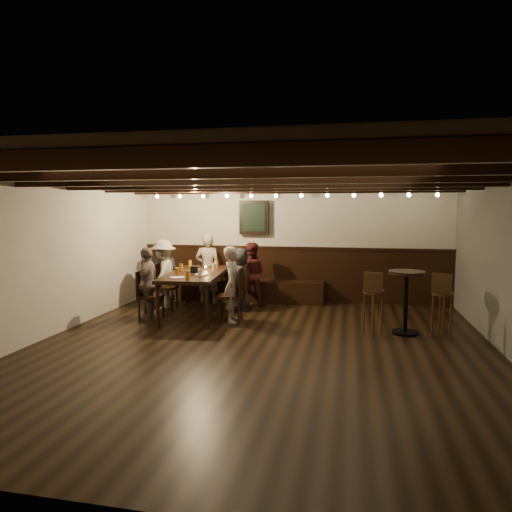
% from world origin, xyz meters
% --- Properties ---
extents(room, '(7.00, 7.00, 7.00)m').
position_xyz_m(room, '(-0.29, 2.21, 1.07)').
color(room, black).
rests_on(room, ground).
extents(dining_table, '(1.15, 2.18, 0.78)m').
position_xyz_m(dining_table, '(-1.55, 1.78, 0.72)').
color(dining_table, black).
rests_on(dining_table, floor).
extents(chair_left_near, '(0.44, 0.44, 0.88)m').
position_xyz_m(chair_left_near, '(-2.31, 2.16, 0.27)').
color(chair_left_near, black).
rests_on(chair_left_near, floor).
extents(chair_left_far, '(0.44, 0.44, 0.87)m').
position_xyz_m(chair_left_far, '(-2.21, 1.26, 0.27)').
color(chair_left_far, black).
rests_on(chair_left_far, floor).
extents(chair_right_near, '(0.45, 0.45, 0.89)m').
position_xyz_m(chair_right_near, '(-0.88, 2.31, 0.27)').
color(chair_right_near, black).
rests_on(chair_right_near, floor).
extents(chair_right_far, '(0.47, 0.47, 0.94)m').
position_xyz_m(chair_right_far, '(-0.78, 1.41, 0.29)').
color(chair_right_far, black).
rests_on(chair_right_far, floor).
extents(person_bench_left, '(0.68, 0.48, 1.32)m').
position_xyz_m(person_bench_left, '(-2.53, 2.59, 0.66)').
color(person_bench_left, black).
rests_on(person_bench_left, floor).
extents(person_bench_centre, '(0.55, 0.39, 1.43)m').
position_xyz_m(person_bench_centre, '(-1.65, 2.83, 0.72)').
color(person_bench_centre, gray).
rests_on(person_bench_centre, floor).
extents(person_bench_right, '(0.66, 0.54, 1.27)m').
position_xyz_m(person_bench_right, '(-0.74, 2.77, 0.64)').
color(person_bench_right, '#531C1C').
rests_on(person_bench_right, floor).
extents(person_left_near, '(0.59, 0.92, 1.35)m').
position_xyz_m(person_left_near, '(-2.34, 2.16, 0.67)').
color(person_left_near, gray).
rests_on(person_left_near, floor).
extents(person_left_far, '(0.39, 0.78, 1.28)m').
position_xyz_m(person_left_far, '(-2.25, 1.26, 0.64)').
color(person_left_far, slate).
rests_on(person_left_far, floor).
extents(person_right_near, '(0.44, 0.62, 1.19)m').
position_xyz_m(person_right_near, '(-0.84, 2.31, 0.60)').
color(person_right_near, '#28282A').
rests_on(person_right_near, floor).
extents(person_right_far, '(0.36, 0.50, 1.30)m').
position_xyz_m(person_right_far, '(-0.75, 1.41, 0.65)').
color(person_right_far, '#A09187').
rests_on(person_right_far, floor).
extents(pint_a, '(0.07, 0.07, 0.14)m').
position_xyz_m(pint_a, '(-1.89, 2.45, 0.85)').
color(pint_a, '#BF7219').
rests_on(pint_a, dining_table).
extents(pint_b, '(0.07, 0.07, 0.14)m').
position_xyz_m(pint_b, '(-1.36, 2.46, 0.85)').
color(pint_b, '#BF7219').
rests_on(pint_b, dining_table).
extents(pint_c, '(0.07, 0.07, 0.14)m').
position_xyz_m(pint_c, '(-1.85, 1.85, 0.85)').
color(pint_c, '#BF7219').
rests_on(pint_c, dining_table).
extents(pint_d, '(0.07, 0.07, 0.14)m').
position_xyz_m(pint_d, '(-1.27, 2.01, 0.85)').
color(pint_d, silver).
rests_on(pint_d, dining_table).
extents(pint_e, '(0.07, 0.07, 0.14)m').
position_xyz_m(pint_e, '(-1.72, 1.31, 0.85)').
color(pint_e, '#BF7219').
rests_on(pint_e, dining_table).
extents(pint_f, '(0.07, 0.07, 0.14)m').
position_xyz_m(pint_f, '(-1.29, 1.26, 0.85)').
color(pint_f, silver).
rests_on(pint_f, dining_table).
extents(pint_g, '(0.07, 0.07, 0.14)m').
position_xyz_m(pint_g, '(-1.41, 0.99, 0.85)').
color(pint_g, '#BF7219').
rests_on(pint_g, dining_table).
extents(plate_near, '(0.24, 0.24, 0.01)m').
position_xyz_m(plate_near, '(-1.62, 1.07, 0.79)').
color(plate_near, white).
rests_on(plate_near, dining_table).
extents(plate_far, '(0.24, 0.24, 0.01)m').
position_xyz_m(plate_far, '(-1.34, 1.50, 0.79)').
color(plate_far, white).
rests_on(plate_far, dining_table).
extents(condiment_caddy, '(0.15, 0.10, 0.12)m').
position_xyz_m(condiment_caddy, '(-1.54, 1.74, 0.84)').
color(condiment_caddy, black).
rests_on(condiment_caddy, dining_table).
extents(candle, '(0.05, 0.05, 0.05)m').
position_xyz_m(candle, '(-1.46, 2.10, 0.81)').
color(candle, beige).
rests_on(candle, dining_table).
extents(high_top_table, '(0.56, 0.56, 0.99)m').
position_xyz_m(high_top_table, '(2.06, 1.22, 0.65)').
color(high_top_table, black).
rests_on(high_top_table, floor).
extents(bar_stool_left, '(0.31, 0.33, 1.00)m').
position_xyz_m(bar_stool_left, '(1.56, 1.01, 0.37)').
color(bar_stool_left, '#3A2512').
rests_on(bar_stool_left, floor).
extents(bar_stool_right, '(0.34, 0.35, 1.00)m').
position_xyz_m(bar_stool_right, '(2.56, 1.06, 0.37)').
color(bar_stool_right, '#3A2512').
rests_on(bar_stool_right, floor).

